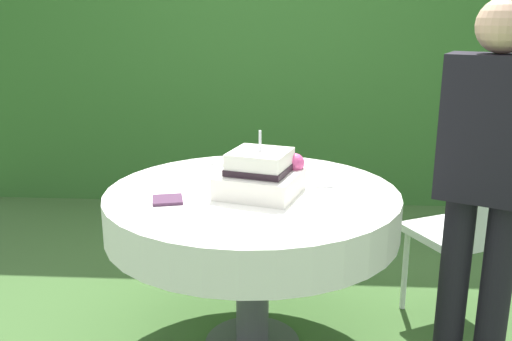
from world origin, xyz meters
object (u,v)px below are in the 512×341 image
at_px(napkin_stack, 168,200).
at_px(wedding_cake, 261,175).
at_px(standing_person, 487,179).
at_px(serving_plate_near, 223,162).
at_px(serving_plate_far, 323,183).
at_px(garden_chair, 467,226).
at_px(cake_table, 252,213).

bearing_deg(napkin_stack, wedding_cake, 18.27).
distance_m(napkin_stack, standing_person, 1.28).
relative_size(serving_plate_near, serving_plate_far, 1.01).
bearing_deg(garden_chair, standing_person, -102.74).
height_order(napkin_stack, standing_person, standing_person).
xyz_separation_m(serving_plate_near, napkin_stack, (-0.16, -0.63, 0.00)).
relative_size(serving_plate_near, garden_chair, 0.15).
bearing_deg(garden_chair, serving_plate_near, 170.17).
bearing_deg(standing_person, serving_plate_far, 146.86).
bearing_deg(napkin_stack, serving_plate_far, 23.48).
xyz_separation_m(garden_chair, standing_person, (-0.12, -0.52, 0.39)).
height_order(wedding_cake, serving_plate_far, wedding_cake).
bearing_deg(wedding_cake, garden_chair, 16.30).
height_order(wedding_cake, serving_plate_near, wedding_cake).
distance_m(cake_table, serving_plate_near, 0.51).
height_order(serving_plate_far, napkin_stack, napkin_stack).
xyz_separation_m(wedding_cake, garden_chair, (0.99, 0.29, -0.33)).
relative_size(garden_chair, standing_person, 0.56).
xyz_separation_m(napkin_stack, standing_person, (1.26, -0.10, 0.14)).
height_order(cake_table, serving_plate_far, serving_plate_far).
bearing_deg(napkin_stack, garden_chair, 16.85).
xyz_separation_m(wedding_cake, serving_plate_far, (0.28, 0.16, -0.08)).
height_order(serving_plate_near, standing_person, standing_person).
xyz_separation_m(serving_plate_far, standing_person, (0.60, -0.39, 0.14)).
relative_size(serving_plate_far, standing_person, 0.08).
relative_size(wedding_cake, standing_person, 0.25).
relative_size(napkin_stack, standing_person, 0.08).
bearing_deg(serving_plate_far, standing_person, -33.14).
distance_m(cake_table, standing_person, 0.99).
bearing_deg(napkin_stack, cake_table, 25.83).
distance_m(wedding_cake, standing_person, 0.91).
bearing_deg(serving_plate_near, napkin_stack, -103.93).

